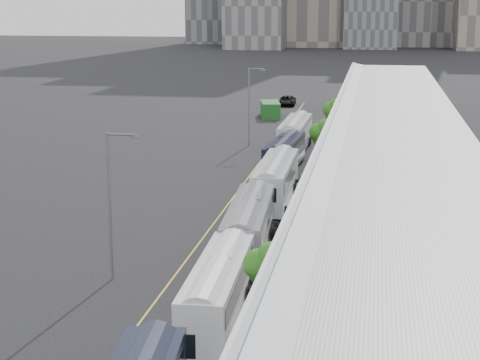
% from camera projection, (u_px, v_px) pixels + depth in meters
% --- Properties ---
extents(sidewalk, '(10.00, 170.00, 0.12)m').
position_uv_depth(sidewalk, '(345.00, 231.00, 62.16)').
color(sidewalk, gray).
rests_on(sidewalk, ground).
extents(lane_line, '(0.12, 160.00, 0.02)m').
position_uv_depth(lane_line, '(213.00, 225.00, 63.89)').
color(lane_line, gold).
rests_on(lane_line, ground).
extents(depot, '(12.45, 160.40, 7.20)m').
position_uv_depth(depot, '(399.00, 189.00, 60.75)').
color(depot, gray).
rests_on(depot, ground).
extents(bus_2, '(2.92, 12.54, 3.65)m').
position_uv_depth(bus_2, '(219.00, 295.00, 44.31)').
color(bus_2, silver).
rests_on(bus_2, ground).
extents(bus_3, '(3.39, 13.27, 3.84)m').
position_uv_depth(bus_3, '(249.00, 231.00, 56.49)').
color(bus_3, slate).
rests_on(bus_3, ground).
extents(bus_4, '(3.04, 13.73, 4.01)m').
position_uv_depth(bus_4, '(276.00, 184.00, 70.64)').
color(bus_4, '#B7BBC2').
rests_on(bus_4, ground).
extents(bus_5, '(3.25, 12.32, 3.56)m').
position_uv_depth(bus_5, '(285.00, 157.00, 84.25)').
color(bus_5, black).
rests_on(bus_5, ground).
extents(bus_6, '(3.01, 13.59, 3.96)m').
position_uv_depth(bus_6, '(295.00, 137.00, 95.41)').
color(bus_6, silver).
rests_on(bus_6, ground).
extents(tree_1, '(2.25, 2.25, 4.89)m').
position_uv_depth(tree_1, '(269.00, 264.00, 42.72)').
color(tree_1, black).
rests_on(tree_1, ground).
extents(tree_2, '(1.18, 1.18, 4.14)m').
position_uv_depth(tree_2, '(309.00, 190.00, 60.81)').
color(tree_2, black).
rests_on(tree_2, ground).
extents(tree_3, '(2.53, 2.53, 5.17)m').
position_uv_depth(tree_3, '(323.00, 132.00, 85.32)').
color(tree_3, black).
rests_on(tree_3, ground).
extents(tree_4, '(2.66, 2.66, 4.69)m').
position_uv_depth(tree_4, '(334.00, 109.00, 107.54)').
color(tree_4, black).
rests_on(tree_4, ground).
extents(tree_5, '(1.35, 1.35, 3.49)m').
position_uv_depth(tree_5, '(346.00, 94.00, 129.62)').
color(tree_5, black).
rests_on(tree_5, ground).
extents(street_lamp_near, '(2.04, 0.22, 9.54)m').
position_uv_depth(street_lamp_near, '(112.00, 197.00, 50.16)').
color(street_lamp_near, '#59595E').
rests_on(street_lamp_near, ground).
extents(street_lamp_far, '(2.04, 0.22, 9.59)m').
position_uv_depth(street_lamp_far, '(250.00, 102.00, 97.93)').
color(street_lamp_far, '#59595E').
rests_on(street_lamp_far, ground).
extents(shipping_container, '(3.92, 6.95, 2.36)m').
position_uv_depth(shipping_container, '(270.00, 109.00, 123.60)').
color(shipping_container, '#164718').
rests_on(shipping_container, ground).
extents(suv, '(2.91, 6.05, 1.66)m').
position_uv_depth(suv, '(287.00, 101.00, 137.33)').
color(suv, black).
rests_on(suv, ground).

